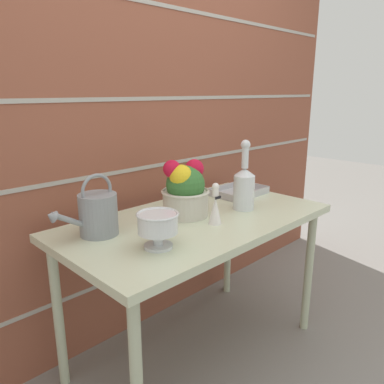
% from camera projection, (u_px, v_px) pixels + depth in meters
% --- Properties ---
extents(ground_plane, '(12.00, 12.00, 0.00)m').
position_uv_depth(ground_plane, '(197.00, 352.00, 1.96)').
color(ground_plane, gray).
extents(brick_wall, '(3.60, 0.08, 2.20)m').
position_uv_depth(brick_wall, '(136.00, 134.00, 1.98)').
color(brick_wall, brown).
rests_on(brick_wall, ground_plane).
extents(patio_table, '(1.29, 0.70, 0.74)m').
position_uv_depth(patio_table, '(197.00, 232.00, 1.78)').
color(patio_table, beige).
rests_on(patio_table, ground_plane).
extents(watering_can, '(0.30, 0.16, 0.26)m').
position_uv_depth(watering_can, '(97.00, 213.00, 1.54)').
color(watering_can, gray).
rests_on(watering_can, patio_table).
extents(crystal_pedestal_bowl, '(0.16, 0.16, 0.14)m').
position_uv_depth(crystal_pedestal_bowl, '(158.00, 225.00, 1.41)').
color(crystal_pedestal_bowl, silver).
rests_on(crystal_pedestal_bowl, patio_table).
extents(flower_planter, '(0.23, 0.23, 0.27)m').
position_uv_depth(flower_planter, '(185.00, 190.00, 1.77)').
color(flower_planter, beige).
rests_on(flower_planter, patio_table).
extents(glass_decanter, '(0.11, 0.11, 0.35)m').
position_uv_depth(glass_decanter, '(244.00, 186.00, 1.87)').
color(glass_decanter, silver).
rests_on(glass_decanter, patio_table).
extents(figurine_vase, '(0.06, 0.06, 0.19)m').
position_uv_depth(figurine_vase, '(215.00, 208.00, 1.66)').
color(figurine_vase, white).
rests_on(figurine_vase, patio_table).
extents(wire_tray, '(0.31, 0.22, 0.04)m').
position_uv_depth(wire_tray, '(239.00, 192.00, 2.17)').
color(wire_tray, '#B7B7BC').
rests_on(wire_tray, patio_table).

